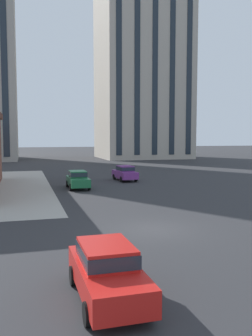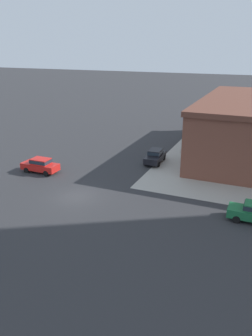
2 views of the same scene
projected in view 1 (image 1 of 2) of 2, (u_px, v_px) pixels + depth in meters
ground_plane at (153, 229)px, 19.30m from camera, size 320.00×320.00×0.00m
car_main_northbound_near at (107, 269)px, 10.96m from camera, size 1.91×4.41×1.68m
car_main_northbound_far at (125, 172)px, 40.76m from camera, size 2.05×4.48×1.68m
car_main_southbound_near at (78, 179)px, 34.53m from camera, size 1.91×4.41×1.68m
residential_tower_skyline_right at (142, 35)px, 83.05m from camera, size 19.82×17.37×56.36m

